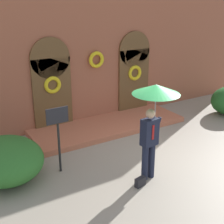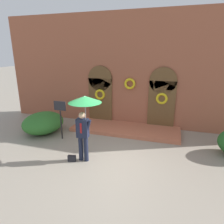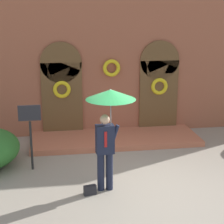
{
  "view_description": "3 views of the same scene",
  "coord_description": "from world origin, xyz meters",
  "views": [
    {
      "loc": [
        -4.95,
        -5.35,
        4.21
      ],
      "look_at": [
        -0.7,
        1.67,
        1.15
      ],
      "focal_mm": 50.0,
      "sensor_mm": 36.0,
      "label": 1
    },
    {
      "loc": [
        2.09,
        -5.89,
        3.73
      ],
      "look_at": [
        -0.17,
        1.39,
        1.42
      ],
      "focal_mm": 32.0,
      "sensor_mm": 36.0,
      "label": 2
    },
    {
      "loc": [
        -1.8,
        -7.91,
        4.05
      ],
      "look_at": [
        -0.36,
        1.42,
        1.42
      ],
      "focal_mm": 60.0,
      "sensor_mm": 36.0,
      "label": 3
    }
  ],
  "objects": [
    {
      "name": "ground_plane",
      "position": [
        0.0,
        0.0,
        0.0
      ],
      "size": [
        80.0,
        80.0,
        0.0
      ],
      "primitive_type": "plane",
      "color": "gray"
    },
    {
      "name": "building_facade",
      "position": [
        -0.0,
        4.15,
        2.68
      ],
      "size": [
        14.0,
        2.3,
        5.6
      ],
      "color": "#9E563D",
      "rests_on": "ground"
    },
    {
      "name": "person_with_umbrella",
      "position": [
        -0.66,
        -0.11,
        1.91
      ],
      "size": [
        1.1,
        1.1,
        2.36
      ],
      "color": "#191E33",
      "rests_on": "ground"
    },
    {
      "name": "handbag",
      "position": [
        -1.12,
        -0.31,
        0.11
      ],
      "size": [
        0.3,
        0.17,
        0.22
      ],
      "primitive_type": "cube",
      "rotation": [
        0.0,
        0.0,
        0.2
      ],
      "color": "black",
      "rests_on": "ground"
    },
    {
      "name": "sign_post",
      "position": [
        -2.47,
        1.29,
        1.16
      ],
      "size": [
        0.56,
        0.06,
        1.72
      ],
      "color": "black",
      "rests_on": "ground"
    },
    {
      "name": "shrub_left",
      "position": [
        -3.7,
        1.7,
        0.48
      ],
      "size": [
        1.79,
        2.09,
        0.97
      ],
      "primitive_type": "ellipsoid",
      "color": "#2D6B28",
      "rests_on": "ground"
    }
  ]
}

